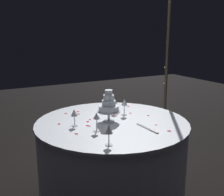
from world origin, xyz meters
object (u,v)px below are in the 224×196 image
Objects in this scene: tiered_cake at (109,105)px; wine_glass_2 at (97,117)px; wine_glass_1 at (115,103)px; main_table at (112,158)px; cake_knife at (148,129)px; wine_glass_4 at (74,113)px; decorative_arch at (87,32)px; wine_glass_3 at (124,103)px; wine_glass_0 at (109,130)px.

wine_glass_2 is (-0.22, -0.18, -0.03)m from tiered_cake.
wine_glass_1 is at bearing 48.83° from tiered_cake.
main_table is 9.93× the size of wine_glass_1.
cake_knife reaches higher than main_table.
wine_glass_2 reaches higher than wine_glass_4.
decorative_arch is 7.94× the size of tiered_cake.
wine_glass_2 is at bearing -147.33° from wine_glass_3.
decorative_arch is 1.24m from cake_knife.
main_table is 9.21× the size of wine_glass_4.
tiered_cake is 1.85× the size of wine_glass_2.
decorative_arch reaches higher than cake_knife.
tiered_cake reaches higher than cake_knife.
cake_knife is (0.47, 0.14, -0.12)m from wine_glass_0.
wine_glass_0 reaches higher than wine_glass_4.
decorative_arch is 14.79× the size of wine_glass_0.
wine_glass_4 reaches higher than wine_glass_1.
decorative_arch is 1.34m from main_table.
tiered_cake reaches higher than wine_glass_0.
wine_glass_0 is at bearing -117.93° from tiered_cake.
cake_knife is (0.42, -0.18, -0.12)m from wine_glass_2.
wine_glass_0 reaches higher than wine_glass_1.
wine_glass_2 is 1.05× the size of wine_glass_4.
main_table is 0.54m from tiered_cake.
wine_glass_3 is (0.24, 0.11, -0.03)m from tiered_cake.
wine_glass_4 is at bearing 172.18° from main_table.
decorative_arch is at bearing 71.08° from wine_glass_2.
decorative_arch reaches higher than wine_glass_3.
decorative_arch reaches higher than wine_glass_2.
main_table is at bearing 58.98° from wine_glass_0.
wine_glass_3 reaches higher than main_table.
wine_glass_0 is at bearing -82.87° from wine_glass_4.
wine_glass_1 is (0.16, -0.32, -0.73)m from decorative_arch.
wine_glass_2 is 0.57× the size of cake_knife.
tiered_cake is 1.79× the size of wine_glass_3.
main_table is at bearing -7.82° from wine_glass_4.
wine_glass_3 is at bearing -64.53° from wine_glass_1.
wine_glass_3 is at bearing 29.75° from main_table.
tiered_cake is 2.10× the size of wine_glass_1.
wine_glass_1 is at bearing 18.64° from wine_glass_4.
decorative_arch is at bearing 116.01° from wine_glass_3.
decorative_arch reaches higher than tiered_cake.
tiered_cake is 0.29m from wine_glass_2.
wine_glass_4 is at bearing 97.13° from wine_glass_0.
tiered_cake is at bearing 119.74° from cake_knife.
main_table is 8.81× the size of wine_glass_0.
cake_knife is at bearing -78.86° from decorative_arch.
wine_glass_1 is at bearing 57.67° from wine_glass_0.
wine_glass_3 is at bearing 6.94° from wine_glass_4.
tiered_cake is 0.26m from wine_glass_3.
decorative_arch is 15.46× the size of wine_glass_4.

